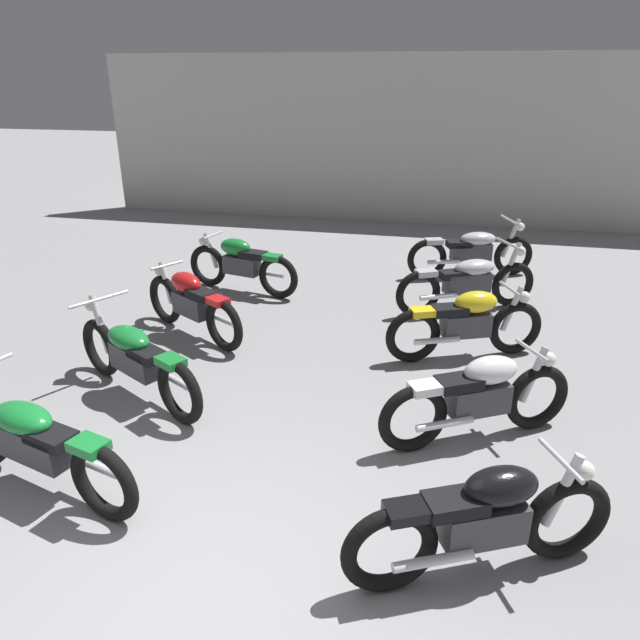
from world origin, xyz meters
The scene contains 11 objects.
ground_plane centered at (0.00, 0.00, 0.00)m, with size 60.00×60.00×0.00m, color gray.
back_wall centered at (0.00, 11.11, 1.80)m, with size 13.42×0.24×3.60m, color #B2B2AD.
motorcycle_left_row_0 centered at (-1.76, 0.91, 0.45)m, with size 2.12×0.85×0.97m.
motorcycle_left_row_1 centered at (-1.72, 2.47, 0.45)m, with size 1.94×1.18×0.97m.
motorcycle_left_row_2 centered at (-1.79, 4.07, 0.46)m, with size 1.75×1.11×0.88m.
motorcycle_left_row_3 centered at (-1.74, 5.81, 0.46)m, with size 1.94×0.64×0.88m.
motorcycle_right_row_0 centered at (1.77, 0.77, 0.46)m, with size 1.82×0.95×0.88m.
motorcycle_right_row_1 centered at (1.78, 2.43, 0.46)m, with size 1.77×1.06×0.88m.
motorcycle_right_row_2 centered at (1.68, 4.17, 0.46)m, with size 1.86×0.86×0.88m.
motorcycle_right_row_3 centered at (1.71, 5.73, 0.45)m, with size 1.97×1.15×0.97m.
motorcycle_right_row_4 centered at (1.78, 7.35, 0.45)m, with size 2.08×0.94×0.97m.
Camera 1 is at (1.37, -2.50, 3.21)m, focal length 33.08 mm.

